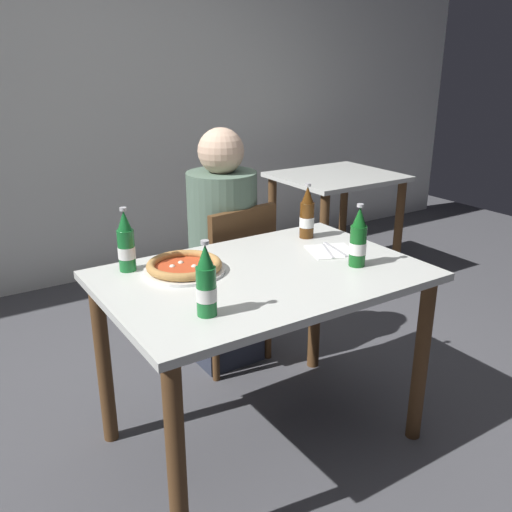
{
  "coord_description": "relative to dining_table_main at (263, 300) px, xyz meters",
  "views": [
    {
      "loc": [
        -1.08,
        -1.62,
        1.52
      ],
      "look_at": [
        0.0,
        0.05,
        0.8
      ],
      "focal_mm": 38.79,
      "sensor_mm": 36.0,
      "label": 1
    }
  ],
  "objects": [
    {
      "name": "diner_seated",
      "position": [
        0.2,
        0.66,
        -0.05
      ],
      "size": [
        0.34,
        0.34,
        1.21
      ],
      "color": "#2D3342",
      "rests_on": "ground_plane"
    },
    {
      "name": "dining_table_background",
      "position": [
        1.44,
        1.25,
        -0.04
      ],
      "size": [
        0.8,
        0.7,
        0.75
      ],
      "color": "silver",
      "rests_on": "ground_plane"
    },
    {
      "name": "beer_bottle_right",
      "position": [
        0.4,
        0.25,
        0.22
      ],
      "size": [
        0.07,
        0.07,
        0.25
      ],
      "color": "#512D0F",
      "rests_on": "dining_table_main"
    },
    {
      "name": "dining_table_main",
      "position": [
        0.0,
        0.0,
        0.0
      ],
      "size": [
        1.2,
        0.8,
        0.75
      ],
      "color": "silver",
      "rests_on": "ground_plane"
    },
    {
      "name": "napkin_with_cutlery",
      "position": [
        0.37,
        0.04,
        0.12
      ],
      "size": [
        0.23,
        0.23,
        0.01
      ],
      "color": "white",
      "rests_on": "dining_table_main"
    },
    {
      "name": "chair_behind_table",
      "position": [
        0.21,
        0.61,
        -0.15
      ],
      "size": [
        0.45,
        0.45,
        0.85
      ],
      "rotation": [
        0.0,
        0.0,
        3.26
      ],
      "color": "brown",
      "rests_on": "ground_plane"
    },
    {
      "name": "beer_bottle_left",
      "position": [
        -0.42,
        0.3,
        0.22
      ],
      "size": [
        0.07,
        0.07,
        0.25
      ],
      "color": "#196B2D",
      "rests_on": "dining_table_main"
    },
    {
      "name": "beer_bottle_center",
      "position": [
        -0.35,
        -0.21,
        0.22
      ],
      "size": [
        0.07,
        0.07,
        0.25
      ],
      "color": "#196B2D",
      "rests_on": "dining_table_main"
    },
    {
      "name": "pizza_margherita_near",
      "position": [
        -0.25,
        0.16,
        0.14
      ],
      "size": [
        0.31,
        0.31,
        0.04
      ],
      "color": "white",
      "rests_on": "dining_table_main"
    },
    {
      "name": "beer_bottle_extra",
      "position": [
        0.35,
        -0.14,
        0.22
      ],
      "size": [
        0.07,
        0.07,
        0.25
      ],
      "color": "#14591E",
      "rests_on": "dining_table_main"
    },
    {
      "name": "ground_plane",
      "position": [
        0.0,
        0.0,
        -0.64
      ],
      "size": [
        8.0,
        8.0,
        0.0
      ],
      "primitive_type": "plane",
      "color": "#4C4C51"
    },
    {
      "name": "back_wall_tiled",
      "position": [
        0.0,
        2.2,
        0.66
      ],
      "size": [
        7.0,
        0.1,
        2.6
      ],
      "primitive_type": "cube",
      "color": "white",
      "rests_on": "ground_plane"
    }
  ]
}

